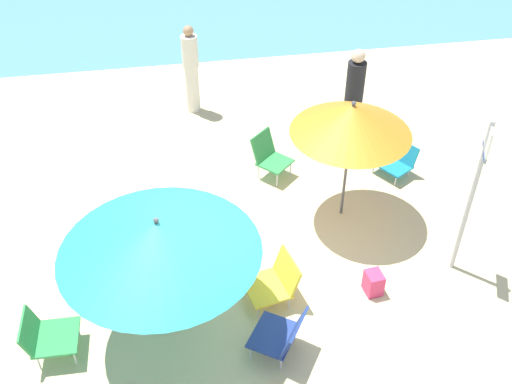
% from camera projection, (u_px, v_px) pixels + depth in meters
% --- Properties ---
extents(ground_plane, '(40.00, 40.00, 0.00)m').
position_uv_depth(ground_plane, '(252.00, 295.00, 7.70)').
color(ground_plane, beige).
extents(umbrella_teal, '(2.19, 2.19, 1.78)m').
position_uv_depth(umbrella_teal, '(158.00, 237.00, 6.33)').
color(umbrella_teal, '#4C4C51').
rests_on(umbrella_teal, ground_plane).
extents(umbrella_orange, '(1.63, 1.63, 1.89)m').
position_uv_depth(umbrella_orange, '(352.00, 119.00, 7.92)').
color(umbrella_orange, '#4C4C51').
rests_on(umbrella_orange, ground_plane).
extents(beach_chair_a, '(0.70, 0.66, 0.61)m').
position_uv_depth(beach_chair_a, '(275.00, 281.00, 7.48)').
color(beach_chair_a, gold).
rests_on(beach_chair_a, ground_plane).
extents(beach_chair_b, '(0.70, 0.72, 0.52)m').
position_uv_depth(beach_chair_b, '(396.00, 159.00, 9.53)').
color(beach_chair_b, teal).
rests_on(beach_chair_b, ground_plane).
extents(beach_chair_c, '(0.59, 0.54, 0.58)m').
position_uv_depth(beach_chair_c, '(46.00, 335.00, 6.82)').
color(beach_chair_c, '#33934C').
rests_on(beach_chair_c, ground_plane).
extents(beach_chair_d, '(0.70, 0.71, 0.70)m').
position_uv_depth(beach_chair_d, '(269.00, 155.00, 9.44)').
color(beach_chair_d, '#33934C').
rests_on(beach_chair_d, ground_plane).
extents(beach_chair_e, '(0.77, 0.77, 0.63)m').
position_uv_depth(beach_chair_e, '(210.00, 234.00, 8.14)').
color(beach_chair_e, white).
rests_on(beach_chair_e, ground_plane).
extents(beach_chair_f, '(0.76, 0.77, 0.62)m').
position_uv_depth(beach_chair_f, '(282.00, 334.00, 6.82)').
color(beach_chair_f, navy).
rests_on(beach_chair_f, ground_plane).
extents(person_a, '(0.30, 0.30, 1.72)m').
position_uv_depth(person_a, '(354.00, 98.00, 9.80)').
color(person_a, black).
rests_on(person_a, ground_plane).
extents(person_b, '(0.29, 0.29, 1.63)m').
position_uv_depth(person_b, '(191.00, 69.00, 10.66)').
color(person_b, silver).
rests_on(person_b, ground_plane).
extents(person_c, '(0.53, 0.45, 0.96)m').
position_uv_depth(person_c, '(113.00, 246.00, 7.69)').
color(person_c, '#2D519E').
rests_on(person_c, ground_plane).
extents(warning_sign, '(0.20, 0.40, 2.28)m').
position_uv_depth(warning_sign, '(476.00, 180.00, 7.18)').
color(warning_sign, '#ADADB2').
rests_on(warning_sign, ground_plane).
extents(beach_bag, '(0.23, 0.26, 0.32)m').
position_uv_depth(beach_bag, '(373.00, 283.00, 7.65)').
color(beach_bag, '#DB3866').
rests_on(beach_bag, ground_plane).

